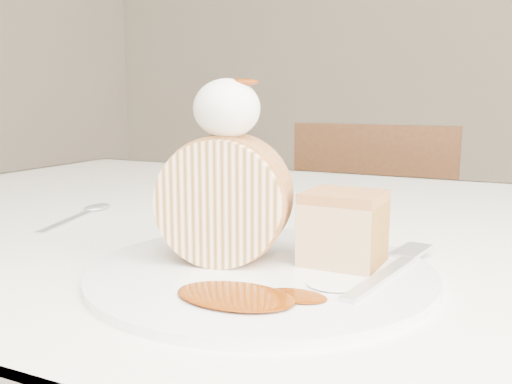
% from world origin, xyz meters
% --- Properties ---
extents(table, '(1.40, 0.90, 0.75)m').
position_xyz_m(table, '(0.00, 0.20, 0.66)').
color(table, white).
rests_on(table, ground).
extents(chair_far, '(0.40, 0.40, 0.84)m').
position_xyz_m(chair_far, '(-0.08, 0.99, 0.48)').
color(chair_far, brown).
rests_on(chair_far, ground).
extents(plate, '(0.30, 0.30, 0.01)m').
position_xyz_m(plate, '(0.06, -0.02, 0.75)').
color(plate, white).
rests_on(plate, table).
extents(roulade_slice, '(0.12, 0.09, 0.11)m').
position_xyz_m(roulade_slice, '(0.02, -0.02, 0.81)').
color(roulade_slice, '#FFDEB1').
rests_on(roulade_slice, plate).
extents(cake_chunk, '(0.07, 0.06, 0.06)m').
position_xyz_m(cake_chunk, '(0.11, 0.02, 0.79)').
color(cake_chunk, '#C5814A').
rests_on(cake_chunk, plate).
extents(whipped_cream, '(0.06, 0.06, 0.05)m').
position_xyz_m(whipped_cream, '(0.02, -0.02, 0.89)').
color(whipped_cream, white).
rests_on(whipped_cream, roulade_slice).
extents(caramel_drizzle, '(0.03, 0.02, 0.01)m').
position_xyz_m(caramel_drizzle, '(0.03, -0.01, 0.92)').
color(caramel_drizzle, '#692804').
rests_on(caramel_drizzle, whipped_cream).
extents(caramel_pool, '(0.09, 0.06, 0.00)m').
position_xyz_m(caramel_pool, '(0.07, -0.10, 0.76)').
color(caramel_pool, '#692804').
rests_on(caramel_pool, plate).
extents(fork, '(0.05, 0.18, 0.00)m').
position_xyz_m(fork, '(0.16, -0.01, 0.76)').
color(fork, silver).
rests_on(fork, plate).
extents(spoon, '(0.07, 0.16, 0.00)m').
position_xyz_m(spoon, '(-0.25, 0.06, 0.75)').
color(spoon, silver).
rests_on(spoon, table).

